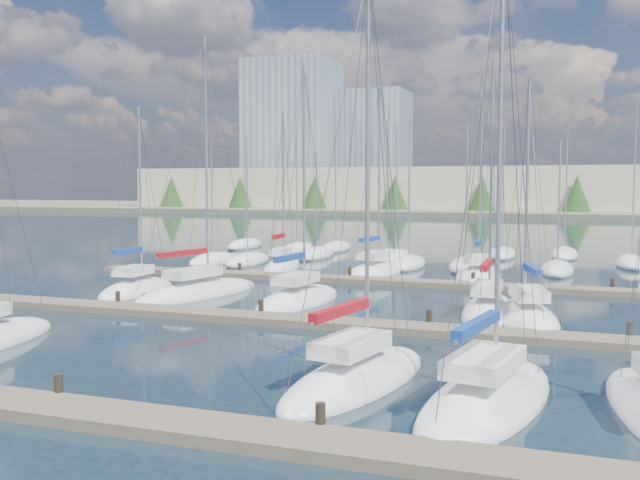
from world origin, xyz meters
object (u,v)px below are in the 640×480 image
(sailboat_h, at_px, (137,290))
(sailboat_k, at_px, (488,310))
(sailboat_p, at_px, (478,276))
(sailboat_i, at_px, (199,292))
(sailboat_l, at_px, (527,317))
(sailboat_n, at_px, (282,267))
(sailboat_j, at_px, (299,300))
(sailboat_e, at_px, (488,399))
(sailboat_o, at_px, (375,271))
(sailboat_d, at_px, (357,379))

(sailboat_h, relative_size, sailboat_k, 0.88)
(sailboat_p, relative_size, sailboat_i, 0.96)
(sailboat_l, bearing_deg, sailboat_n, 127.71)
(sailboat_j, bearing_deg, sailboat_p, 64.86)
(sailboat_j, distance_m, sailboat_e, 18.52)
(sailboat_k, xyz_separation_m, sailboat_o, (-9.25, 13.15, 0.00))
(sailboat_j, relative_size, sailboat_e, 0.95)
(sailboat_d, xyz_separation_m, sailboat_o, (-6.78, 26.92, 0.01))
(sailboat_i, height_order, sailboat_n, sailboat_i)
(sailboat_h, bearing_deg, sailboat_l, -4.27)
(sailboat_p, xyz_separation_m, sailboat_l, (3.99, -14.21, -0.00))
(sailboat_p, distance_m, sailboat_h, 22.08)
(sailboat_e, bearing_deg, sailboat_d, 179.05)
(sailboat_d, height_order, sailboat_e, sailboat_e)
(sailboat_e, distance_m, sailboat_o, 29.77)
(sailboat_d, relative_size, sailboat_l, 1.15)
(sailboat_j, height_order, sailboat_n, sailboat_j)
(sailboat_p, xyz_separation_m, sailboat_j, (-7.73, -13.06, -0.00))
(sailboat_j, distance_m, sailboat_n, 15.07)
(sailboat_h, bearing_deg, sailboat_p, 35.00)
(sailboat_j, distance_m, sailboat_o, 13.19)
(sailboat_j, relative_size, sailboat_n, 1.09)
(sailboat_k, height_order, sailboat_n, sailboat_k)
(sailboat_h, distance_m, sailboat_o, 16.93)
(sailboat_l, height_order, sailboat_o, sailboat_o)
(sailboat_p, bearing_deg, sailboat_l, -78.30)
(sailboat_k, height_order, sailboat_e, sailboat_e)
(sailboat_k, bearing_deg, sailboat_d, -101.72)
(sailboat_d, relative_size, sailboat_k, 1.05)
(sailboat_e, distance_m, sailboat_n, 33.40)
(sailboat_l, bearing_deg, sailboat_j, 160.65)
(sailboat_j, bearing_deg, sailboat_o, 92.97)
(sailboat_d, xyz_separation_m, sailboat_n, (-14.03, 27.25, 0.02))
(sailboat_d, distance_m, sailboat_n, 30.65)
(sailboat_i, height_order, sailboat_h, sailboat_i)
(sailboat_j, distance_m, sailboat_i, 6.28)
(sailboat_i, bearing_deg, sailboat_l, 8.66)
(sailboat_p, distance_m, sailboat_e, 27.84)
(sailboat_e, bearing_deg, sailboat_i, 149.63)
(sailboat_p, height_order, sailboat_j, sailboat_p)
(sailboat_n, bearing_deg, sailboat_k, -46.31)
(sailboat_i, distance_m, sailboat_d, 19.65)
(sailboat_k, bearing_deg, sailboat_l, -33.31)
(sailboat_k, distance_m, sailboat_e, 14.64)
(sailboat_p, relative_size, sailboat_e, 1.04)
(sailboat_l, bearing_deg, sailboat_e, -104.74)
(sailboat_d, relative_size, sailboat_o, 0.96)
(sailboat_h, distance_m, sailboat_k, 19.92)
(sailboat_p, bearing_deg, sailboat_i, -141.92)
(sailboat_e, relative_size, sailboat_o, 0.99)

